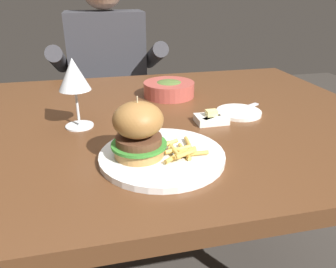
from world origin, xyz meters
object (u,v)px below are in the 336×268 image
wine_glass (74,77)px  bread_plate (239,112)px  butter_dish (211,119)px  diner_person (110,98)px  main_plate (162,156)px  table_knife (227,114)px  burger_sandwich (138,130)px  soup_bowl (169,88)px

wine_glass → bread_plate: bearing=-0.9°
wine_glass → butter_dish: wine_glass is taller
wine_glass → diner_person: size_ratio=0.16×
main_plate → butter_dish: butter_dish is taller
main_plate → table_knife: (0.23, 0.20, 0.01)m
burger_sandwich → bread_plate: size_ratio=1.00×
bread_plate → butter_dish: 0.11m
wine_glass → bread_plate: (0.45, -0.01, -0.13)m
wine_glass → butter_dish: 0.38m
bread_plate → butter_dish: (-0.10, -0.05, 0.01)m
wine_glass → bread_plate: size_ratio=1.39×
table_knife → diner_person: 0.89m
burger_sandwich → diner_person: size_ratio=0.11×
main_plate → soup_bowl: soup_bowl is taller
table_knife → soup_bowl: size_ratio=1.24×
bread_plate → diner_person: size_ratio=0.11×
bread_plate → soup_bowl: bearing=126.7°
wine_glass → butter_dish: (0.35, -0.05, -0.12)m
soup_bowl → diner_person: 0.64m
butter_dish → soup_bowl: (-0.06, 0.26, 0.01)m
butter_dish → diner_person: diner_person is taller
butter_dish → diner_person: (-0.23, 0.84, -0.19)m
main_plate → table_knife: 0.30m
diner_person → wine_glass: bearing=-98.6°
main_plate → diner_person: (-0.06, 1.02, -0.18)m
bread_plate → soup_bowl: 0.27m
main_plate → burger_sandwich: bearing=176.9°
butter_dish → soup_bowl: soup_bowl is taller
diner_person → burger_sandwich: bearing=-89.5°
table_knife → butter_dish: size_ratio=2.50×
burger_sandwich → butter_dish: 0.29m
burger_sandwich → soup_bowl: 0.46m
burger_sandwich → table_knife: 0.34m
butter_dish → diner_person: 0.90m
main_plate → bread_plate: 0.35m
bread_plate → wine_glass: bearing=179.1°
butter_dish → diner_person: bearing=105.4°
table_knife → soup_bowl: bearing=115.6°
burger_sandwich → butter_dish: (0.22, 0.17, -0.06)m
main_plate → table_knife: table_knife is taller
main_plate → wine_glass: bearing=128.1°
table_knife → main_plate: bearing=-139.7°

